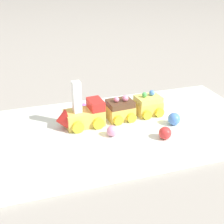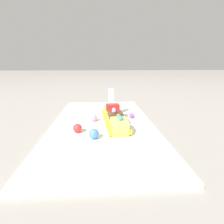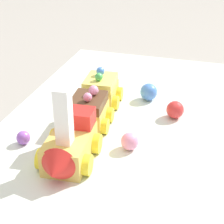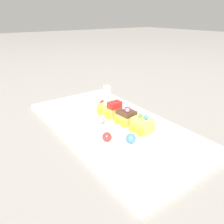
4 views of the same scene
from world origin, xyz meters
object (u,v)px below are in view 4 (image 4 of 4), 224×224
object	(u,v)px
cake_train_locomotive	(108,107)
cake_car_lemon	(142,125)
gumball_blue	(131,138)
cake_car_chocolate	(126,117)
gumball_pink	(101,120)
gumball_red	(107,137)
gumball_purple	(128,109)

from	to	relation	value
cake_train_locomotive	cake_car_lemon	distance (m)	0.19
cake_train_locomotive	cake_car_lemon	size ratio (longest dim) A/B	1.61
cake_car_lemon	gumball_blue	xyz separation A→B (m)	(-0.04, 0.08, -0.01)
cake_car_lemon	gumball_blue	distance (m)	0.09
gumball_blue	cake_train_locomotive	bearing A→B (deg)	-16.71
cake_car_chocolate	gumball_pink	bearing A→B (deg)	54.78
gumball_blue	gumball_pink	distance (m)	0.17
gumball_red	cake_train_locomotive	bearing A→B (deg)	-35.86
cake_car_lemon	cake_car_chocolate	bearing A→B (deg)	0.14
cake_train_locomotive	gumball_blue	bearing A→B (deg)	158.97
cake_train_locomotive	gumball_pink	distance (m)	0.10
gumball_pink	cake_car_chocolate	bearing A→B (deg)	-120.90
gumball_purple	gumball_red	size ratio (longest dim) A/B	0.70
cake_car_chocolate	gumball_purple	distance (m)	0.11
cake_train_locomotive	gumball_blue	world-z (taller)	cake_train_locomotive
gumball_purple	gumball_pink	size ratio (longest dim) A/B	0.79
gumball_blue	cake_car_chocolate	bearing A→B (deg)	-32.50
cake_car_chocolate	gumball_blue	bearing A→B (deg)	143.18
cake_car_chocolate	gumball_red	world-z (taller)	cake_car_chocolate
cake_car_lemon	gumball_red	size ratio (longest dim) A/B	2.58
cake_train_locomotive	gumball_purple	size ratio (longest dim) A/B	5.88
cake_car_chocolate	cake_train_locomotive	bearing A→B (deg)	-0.09
cake_car_chocolate	gumball_blue	distance (m)	0.14
gumball_pink	cake_car_lemon	bearing A→B (deg)	-146.13
cake_car_lemon	gumball_purple	size ratio (longest dim) A/B	3.66
gumball_blue	gumball_purple	xyz separation A→B (m)	(0.20, -0.15, -0.01)
cake_car_chocolate	gumball_pink	distance (m)	0.10
cake_train_locomotive	gumball_purple	distance (m)	0.09
cake_train_locomotive	cake_car_lemon	xyz separation A→B (m)	(-0.19, -0.01, -0.00)
cake_car_chocolate	gumball_red	size ratio (longest dim) A/B	2.58
cake_train_locomotive	cake_car_chocolate	bearing A→B (deg)	179.91
gumball_purple	gumball_red	xyz separation A→B (m)	(-0.15, 0.21, 0.00)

